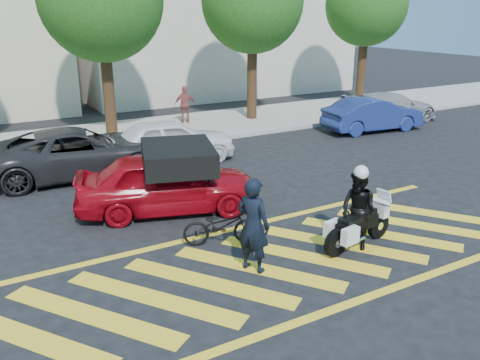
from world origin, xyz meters
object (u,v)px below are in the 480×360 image
officer_bike (253,225)px  parked_mid_right (170,140)px  parked_right (373,114)px  parked_far_right (391,107)px  bicycle (221,226)px  officer_moto (358,210)px  parked_mid_left (79,152)px  red_convertible (167,182)px  police_motorcycle (358,226)px

officer_bike → parked_mid_right: officer_bike is taller
parked_right → parked_far_right: (2.02, 0.96, -0.04)m
bicycle → officer_bike: bearing=-158.7°
bicycle → parked_mid_right: size_ratio=0.39×
officer_moto → parked_mid_left: officer_moto is taller
red_convertible → officer_moto: bearing=-128.3°
police_motorcycle → officer_moto: (-0.01, 0.01, 0.37)m
bicycle → red_convertible: red_convertible is taller
parked_mid_left → parked_mid_right: bearing=-86.2°
officer_bike → red_convertible: officer_bike is taller
parked_right → officer_bike: bearing=133.0°
bicycle → parked_far_right: bearing=-38.3°
red_convertible → parked_right: red_convertible is taller
parked_far_right → bicycle: bearing=122.2°
police_motorcycle → parked_mid_right: size_ratio=0.47×
officer_bike → parked_mid_left: bearing=-16.1°
officer_bike → red_convertible: size_ratio=0.43×
police_motorcycle → parked_mid_right: 8.11m
parked_mid_left → parked_far_right: size_ratio=1.16×
parked_mid_right → parked_far_right: 11.18m
bicycle → parked_right: (10.60, 6.46, 0.27)m
red_convertible → parked_far_right: bearing=-51.7°
officer_bike → parked_far_right: 15.36m
red_convertible → parked_far_right: size_ratio=0.98×
parked_mid_right → police_motorcycle: bearing=-167.6°
officer_moto → red_convertible: size_ratio=0.38×
officer_bike → parked_right: officer_bike is taller
officer_bike → parked_mid_left: 7.95m
red_convertible → bicycle: bearing=-156.1°
parked_mid_right → parked_mid_left: bearing=95.2°
officer_bike → officer_moto: bearing=-123.0°
parked_right → parked_far_right: 2.24m
red_convertible → parked_mid_left: bearing=34.0°
parked_mid_left → officer_moto: bearing=-149.7°
officer_moto → parked_mid_right: size_ratio=0.40×
red_convertible → police_motorcycle: bearing=-128.2°
bicycle → parked_mid_left: parked_mid_left is taller
officer_moto → parked_far_right: size_ratio=0.37×
parked_mid_left → parked_mid_right: (3.00, -0.01, -0.01)m
parked_far_right → police_motorcycle: bearing=133.3°
bicycle → officer_moto: size_ratio=0.98×
officer_bike → bicycle: (-0.00, 1.33, -0.52)m
officer_bike → police_motorcycle: bearing=-123.1°
bicycle → parked_mid_right: bearing=8.4°
police_motorcycle → red_convertible: size_ratio=0.45×
officer_moto → red_convertible: officer_moto is taller
police_motorcycle → parked_mid_left: (-4.00, 8.05, 0.25)m
parked_mid_right → parked_far_right: bearing=-79.7°
parked_mid_right → bicycle: bearing=172.4°
parked_mid_right → parked_right: size_ratio=1.01×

